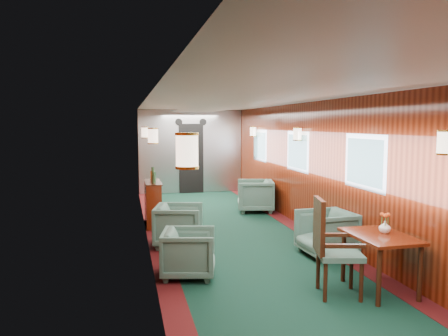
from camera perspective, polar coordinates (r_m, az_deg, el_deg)
name	(u,v)px	position (r m, az deg, el deg)	size (l,w,h in m)	color
room	(245,147)	(6.86, 2.79, 2.79)	(12.00, 12.10, 2.40)	black
bulkhead	(191,152)	(12.67, -4.36, 2.10)	(2.98, 0.17, 2.39)	#B7BBBF
windows_right	(325,156)	(7.63, 13.11, 1.55)	(0.02, 8.60, 0.80)	#BBBCC2
wall_sconces	(236,136)	(7.40, 1.62, 4.21)	(2.97, 7.97, 0.25)	#FFE7C6
dining_table	(380,244)	(5.56, 19.72, -9.31)	(0.65, 0.92, 0.69)	#621F0D
side_chair	(330,243)	(5.26, 13.71, -9.53)	(0.61, 0.63, 1.14)	#1B4039
credenza	(153,203)	(8.71, -9.29, -4.51)	(0.31, 0.97, 1.15)	#621F0D
flower_vase	(385,227)	(5.63, 20.26, -7.23)	(0.14, 0.14, 0.15)	white
armchair_left_near	(189,253)	(5.82, -4.60, -11.01)	(0.67, 0.69, 0.62)	#1B4039
armchair_left_far	(179,225)	(7.22, -5.91, -7.45)	(0.73, 0.76, 0.69)	#1B4039
armchair_right_near	(326,233)	(6.86, 13.20, -8.28)	(0.74, 0.76, 0.69)	#1B4039
armchair_right_far	(255,196)	(9.97, 4.10, -3.63)	(0.78, 0.80, 0.73)	#1B4039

